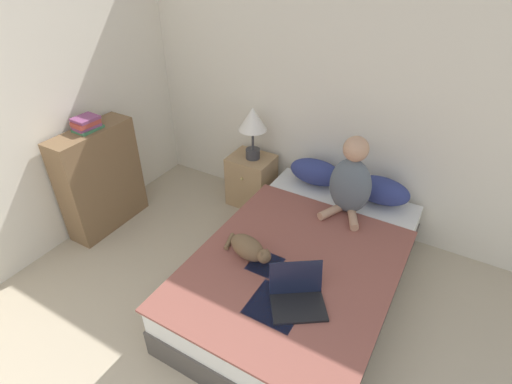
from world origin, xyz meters
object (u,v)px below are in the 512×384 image
object	(u,v)px
cat_tabby	(249,248)
laptop_open	(297,297)
bed	(302,271)
pillow_near	(316,172)
bookshelf	(101,179)
nightstand	(251,180)
book_stack_top	(86,124)
person_sitting	(351,181)
table_lamp	(253,123)
pillow_far	(381,190)

from	to	relation	value
cat_tabby	laptop_open	bearing A→B (deg)	-8.51
bed	cat_tabby	xyz separation A→B (m)	(-0.32, -0.28, 0.32)
pillow_near	bookshelf	bearing A→B (deg)	-148.86
pillow_near	nightstand	distance (m)	0.75
bed	laptop_open	world-z (taller)	laptop_open
nightstand	pillow_near	bearing A→B (deg)	2.06
bed	book_stack_top	distance (m)	2.21
book_stack_top	bookshelf	bearing A→B (deg)	162.66
bookshelf	book_stack_top	distance (m)	0.57
pillow_near	person_sitting	world-z (taller)	person_sitting
person_sitting	table_lamp	distance (m)	1.13
cat_tabby	bookshelf	xyz separation A→B (m)	(-1.72, 0.15, -0.03)
pillow_near	nightstand	bearing A→B (deg)	-177.94
pillow_near	book_stack_top	bearing A→B (deg)	-148.82
pillow_near	book_stack_top	xyz separation A→B (m)	(-1.73, -1.05, 0.51)
pillow_far	nightstand	bearing A→B (deg)	-178.91
pillow_near	cat_tabby	world-z (taller)	pillow_near
pillow_near	table_lamp	world-z (taller)	table_lamp
pillow_far	person_sitting	world-z (taller)	person_sitting
person_sitting	table_lamp	xyz separation A→B (m)	(-1.09, 0.26, 0.17)
pillow_far	cat_tabby	size ratio (longest dim) A/B	1.12
laptop_open	nightstand	distance (m)	1.82
person_sitting	laptop_open	xyz separation A→B (m)	(0.06, -1.11, -0.25)
cat_tabby	person_sitting	bearing A→B (deg)	79.16
pillow_far	cat_tabby	distance (m)	1.35
bed	laptop_open	size ratio (longest dim) A/B	4.73
pillow_far	nightstand	xyz separation A→B (m)	(-1.30, -0.02, -0.30)
cat_tabby	bookshelf	size ratio (longest dim) A/B	0.44
nightstand	bed	bearing A→B (deg)	-41.80
pillow_near	table_lamp	bearing A→B (deg)	-177.78
person_sitting	laptop_open	world-z (taller)	person_sitting
pillow_near	cat_tabby	xyz separation A→B (m)	(-0.01, -1.19, -0.03)
bed	cat_tabby	bearing A→B (deg)	-139.30
bed	book_stack_top	bearing A→B (deg)	-176.31
person_sitting	cat_tabby	distance (m)	1.03
table_lamp	cat_tabby	bearing A→B (deg)	-60.61
cat_tabby	pillow_far	bearing A→B (deg)	76.71
laptop_open	book_stack_top	bearing A→B (deg)	136.13
pillow_near	pillow_far	world-z (taller)	same
person_sitting	bookshelf	xyz separation A→B (m)	(-2.15, -0.76, -0.25)
bed	pillow_far	distance (m)	1.03
bed	bookshelf	distance (m)	2.06
pillow_far	book_stack_top	xyz separation A→B (m)	(-2.34, -1.05, 0.51)
laptop_open	nightstand	xyz separation A→B (m)	(-1.17, 1.38, -0.23)
pillow_far	laptop_open	xyz separation A→B (m)	(-0.14, -1.40, -0.06)
pillow_far	bed	bearing A→B (deg)	-108.51
person_sitting	book_stack_top	bearing A→B (deg)	-160.47
pillow_near	bookshelf	size ratio (longest dim) A/B	0.50
bed	nightstand	size ratio (longest dim) A/B	3.94
bed	pillow_near	bearing A→B (deg)	108.51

